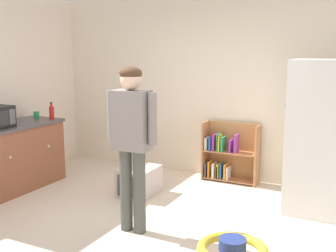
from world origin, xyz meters
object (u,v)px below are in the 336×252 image
Objects in this scene: bookshelf at (227,155)px; ketchup_bottle at (52,112)px; refrigerator at (321,137)px; standing_person at (132,134)px; pet_carrier at (139,181)px; green_cup at (36,115)px.

bookshelf is 3.46× the size of ketchup_bottle.
ketchup_bottle is (-3.62, -0.43, 0.11)m from refrigerator.
ketchup_bottle is at bearing 152.68° from standing_person.
standing_person is at bearing -98.83° from bookshelf.
pet_carrier is (-0.52, 1.01, -0.87)m from standing_person.
standing_person reaches higher than bookshelf.
standing_person is 18.15× the size of green_cup.
bookshelf is at bearing 23.45° from green_cup.
ketchup_bottle is at bearing -154.52° from bookshelf.
ketchup_bottle is 0.28m from green_cup.
refrigerator is at bearing 11.23° from pet_carrier.
ketchup_bottle is at bearing -173.21° from refrigerator.
bookshelf is 8.95× the size of green_cup.
refrigerator is at bearing 6.62° from green_cup.
pet_carrier is at bearing -168.77° from refrigerator.
pet_carrier is at bearing -127.79° from bookshelf.
refrigerator is 18.74× the size of green_cup.
pet_carrier is at bearing 117.21° from standing_person.
ketchup_bottle reaches higher than bookshelf.
bookshelf is (-1.33, 0.66, -0.52)m from refrigerator.
refrigerator is 2.20m from standing_person.
refrigerator is 2.33m from pet_carrier.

